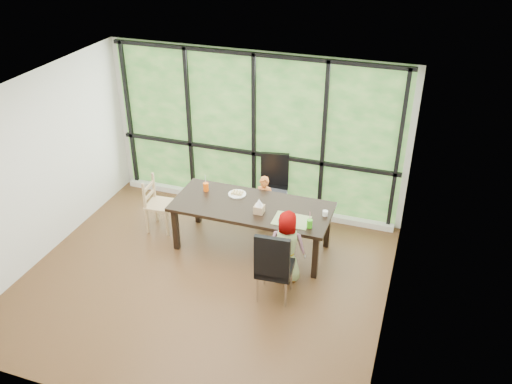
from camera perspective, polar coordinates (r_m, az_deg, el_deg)
ground at (r=7.74m, az=-5.58°, el=-9.33°), size 5.00×5.00×0.00m
back_wall at (r=8.83m, az=-0.11°, el=6.33°), size 5.00×0.00×5.00m
foliage_backdrop at (r=8.82m, az=-0.15°, el=6.28°), size 4.80×0.02×2.65m
window_mullions at (r=8.78m, az=-0.23°, el=6.18°), size 4.80×0.06×2.65m
window_sill at (r=9.35m, az=-0.30°, el=-1.23°), size 4.80×0.12×0.10m
dining_table at (r=8.14m, az=-0.44°, el=-3.68°), size 2.37×1.04×0.75m
chair_window_leather at (r=8.82m, az=1.85°, el=0.41°), size 0.54×0.54×1.08m
chair_interior_leather at (r=7.13m, az=2.03°, el=-7.59°), size 0.49×0.49×1.08m
chair_end_beech at (r=8.68m, az=-10.11°, el=-1.30°), size 0.43×0.45×0.90m
child_toddler at (r=8.58m, az=0.88°, el=-1.15°), size 0.34×0.23×0.91m
child_older at (r=7.44m, az=3.22°, el=-5.80°), size 0.56×0.40×1.08m
placemat at (r=7.61m, az=3.77°, el=-3.00°), size 0.51×0.37×0.01m
plate_far at (r=8.22m, az=-2.01°, el=-0.22°), size 0.27×0.27×0.02m
plate_near at (r=7.61m, az=3.42°, el=-2.96°), size 0.21×0.21×0.01m
orange_cup at (r=8.33m, az=-5.32°, el=0.54°), size 0.08×0.08×0.13m
green_cup at (r=7.45m, az=5.70°, el=-3.36°), size 0.08×0.08×0.12m
white_mug at (r=7.75m, az=7.34°, el=-2.24°), size 0.08×0.08×0.08m
tissue_box at (r=7.74m, az=0.33°, el=-1.83°), size 0.14×0.14×0.12m
crepe_rolls_far at (r=8.20m, az=-2.01°, el=-0.06°), size 0.20×0.12×0.04m
crepe_rolls_near at (r=7.60m, az=3.43°, el=-2.80°), size 0.15×0.12×0.04m
straw_white at (r=8.27m, az=-5.36°, el=1.19°), size 0.01×0.04×0.20m
straw_pink at (r=7.39m, az=5.73°, el=-2.70°), size 0.01×0.04×0.20m
tissue at (r=7.68m, az=0.34°, el=-1.10°), size 0.12×0.12×0.11m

